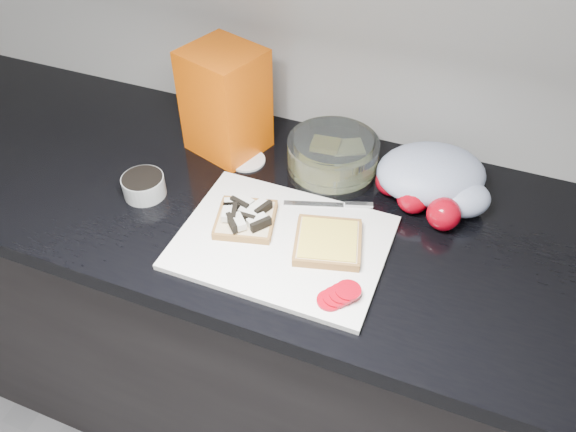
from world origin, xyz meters
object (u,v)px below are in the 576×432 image
object	(u,v)px
bread_bag	(226,102)
steel_canister	(245,97)
cutting_board	(282,242)
glass_bowl	(332,157)

from	to	relation	value
bread_bag	steel_canister	xyz separation A→B (m)	(0.01, 0.07, -0.03)
cutting_board	bread_bag	world-z (taller)	bread_bag
cutting_board	glass_bowl	world-z (taller)	glass_bowl
cutting_board	glass_bowl	xyz separation A→B (m)	(0.02, 0.25, 0.04)
glass_bowl	bread_bag	world-z (taller)	bread_bag
glass_bowl	bread_bag	bearing A→B (deg)	179.46
bread_bag	glass_bowl	bearing A→B (deg)	17.57
cutting_board	steel_canister	bearing A→B (deg)	124.72
glass_bowl	cutting_board	bearing A→B (deg)	-94.07
glass_bowl	steel_canister	world-z (taller)	steel_canister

